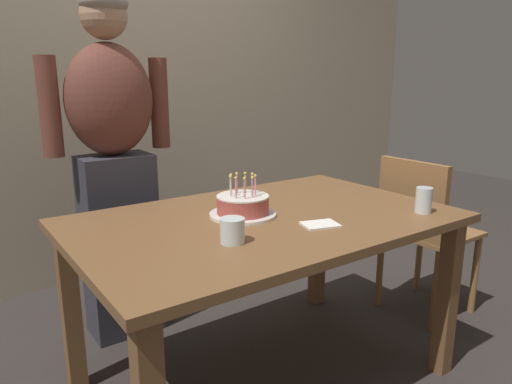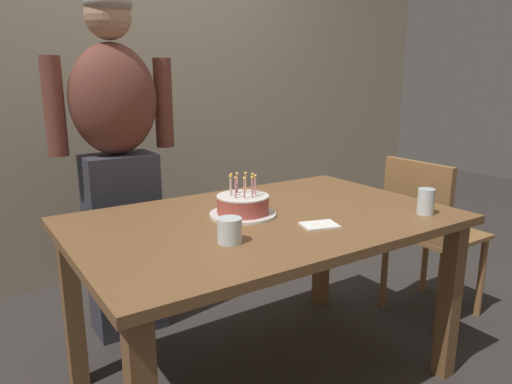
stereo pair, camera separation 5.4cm
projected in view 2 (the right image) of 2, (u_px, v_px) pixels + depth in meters
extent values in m
plane|color=#332D2B|center=(264.00, 378.00, 2.05)|extent=(10.00, 10.00, 0.00)
cube|color=tan|center=(128.00, 74.00, 2.99)|extent=(5.20, 0.10, 2.60)
cube|color=brown|center=(265.00, 221.00, 1.88)|extent=(1.50, 0.96, 0.03)
cube|color=brown|center=(450.00, 301.00, 2.00)|extent=(0.07, 0.07, 0.70)
cube|color=brown|center=(73.00, 309.00, 1.93)|extent=(0.07, 0.07, 0.70)
cube|color=brown|center=(322.00, 245.00, 2.66)|extent=(0.07, 0.07, 0.70)
cylinder|color=white|center=(243.00, 214.00, 1.88)|extent=(0.27, 0.27, 0.01)
cylinder|color=#B24C42|center=(243.00, 205.00, 1.87)|extent=(0.21, 0.21, 0.07)
cylinder|color=silver|center=(243.00, 196.00, 1.86)|extent=(0.21, 0.21, 0.01)
cylinder|color=pink|center=(252.00, 188.00, 1.82)|extent=(0.01, 0.01, 0.07)
sphere|color=#F9C64C|center=(252.00, 177.00, 1.81)|extent=(0.01, 0.01, 0.01)
cylinder|color=pink|center=(255.00, 187.00, 1.85)|extent=(0.01, 0.01, 0.07)
sphere|color=#F9C64C|center=(255.00, 176.00, 1.84)|extent=(0.01, 0.01, 0.01)
cylinder|color=#EAB266|center=(253.00, 185.00, 1.88)|extent=(0.01, 0.01, 0.07)
sphere|color=#F9C64C|center=(253.00, 174.00, 1.87)|extent=(0.01, 0.01, 0.01)
cylinder|color=#EAB266|center=(246.00, 184.00, 1.90)|extent=(0.01, 0.01, 0.07)
sphere|color=#F9C64C|center=(246.00, 173.00, 1.89)|extent=(0.01, 0.01, 0.01)
cylinder|color=pink|center=(237.00, 184.00, 1.90)|extent=(0.01, 0.01, 0.07)
sphere|color=#F9C64C|center=(237.00, 173.00, 1.89)|extent=(0.01, 0.01, 0.01)
cylinder|color=pink|center=(231.00, 185.00, 1.87)|extent=(0.01, 0.01, 0.07)
sphere|color=#F9C64C|center=(231.00, 175.00, 1.86)|extent=(0.01, 0.01, 0.01)
cylinder|color=beige|center=(231.00, 187.00, 1.84)|extent=(0.01, 0.01, 0.07)
sphere|color=#F9C64C|center=(230.00, 177.00, 1.83)|extent=(0.01, 0.01, 0.01)
cylinder|color=pink|center=(236.00, 189.00, 1.81)|extent=(0.01, 0.01, 0.07)
sphere|color=#F9C64C|center=(236.00, 178.00, 1.80)|extent=(0.01, 0.01, 0.01)
cylinder|color=pink|center=(244.00, 189.00, 1.81)|extent=(0.01, 0.01, 0.07)
sphere|color=#F9C64C|center=(244.00, 178.00, 1.80)|extent=(0.01, 0.01, 0.01)
cylinder|color=silver|center=(426.00, 201.00, 1.89)|extent=(0.07, 0.07, 0.11)
cylinder|color=silver|center=(230.00, 230.00, 1.57)|extent=(0.08, 0.08, 0.09)
cube|color=white|center=(320.00, 225.00, 1.75)|extent=(0.16, 0.13, 0.01)
cube|color=#33333D|center=(124.00, 244.00, 2.37)|extent=(0.34, 0.23, 0.92)
ellipsoid|color=brown|center=(114.00, 100.00, 2.19)|extent=(0.41, 0.27, 0.52)
sphere|color=tan|center=(108.00, 16.00, 2.11)|extent=(0.21, 0.21, 0.21)
ellipsoid|color=gray|center=(108.00, 3.00, 2.08)|extent=(0.21, 0.21, 0.12)
cylinder|color=brown|center=(163.00, 103.00, 2.37)|extent=(0.09, 0.09, 0.44)
cylinder|color=brown|center=(54.00, 107.00, 2.09)|extent=(0.09, 0.09, 0.44)
cube|color=olive|center=(436.00, 233.00, 2.53)|extent=(0.42, 0.42, 0.02)
cube|color=olive|center=(416.00, 200.00, 2.38)|extent=(0.04, 0.40, 0.40)
cylinder|color=olive|center=(481.00, 277.00, 2.54)|extent=(0.04, 0.04, 0.45)
cylinder|color=olive|center=(425.00, 257.00, 2.83)|extent=(0.04, 0.04, 0.45)
cylinder|color=olive|center=(440.00, 294.00, 2.35)|extent=(0.04, 0.04, 0.45)
cylinder|color=olive|center=(384.00, 270.00, 2.64)|extent=(0.04, 0.04, 0.45)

